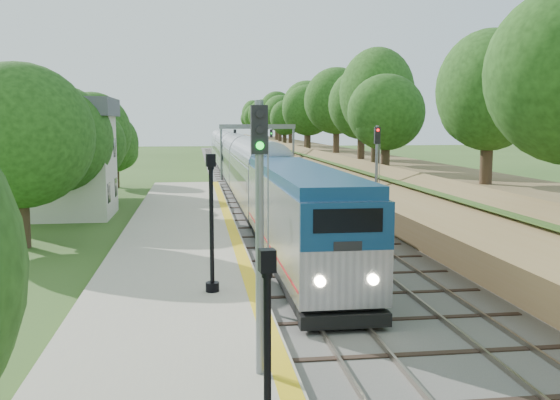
{
  "coord_description": "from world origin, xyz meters",
  "views": [
    {
      "loc": [
        -4.37,
        -13.52,
        6.34
      ],
      "look_at": [
        -0.5,
        14.78,
        2.8
      ],
      "focal_mm": 40.0,
      "sensor_mm": 36.0,
      "label": 1
    }
  ],
  "objects": [
    {
      "name": "embankment",
      "position": [
        10.35,
        60.0,
        1.95
      ],
      "size": [
        10.64,
        170.0,
        11.7
      ],
      "color": "brown",
      "rests_on": "ground"
    },
    {
      "name": "lamppost_far",
      "position": [
        -3.83,
        8.21,
        2.57
      ],
      "size": [
        0.48,
        0.48,
        4.89
      ],
      "color": "black",
      "rests_on": "platform"
    },
    {
      "name": "lamppost_mid",
      "position": [
        -3.27,
        -4.01,
        2.16
      ],
      "size": [
        0.39,
        0.39,
        3.99
      ],
      "color": "black",
      "rests_on": "platform"
    },
    {
      "name": "train",
      "position": [
        0.0,
        50.31,
        2.17
      ],
      "size": [
        2.84,
        94.75,
        4.18
      ],
      "color": "black",
      "rests_on": "trackbed"
    },
    {
      "name": "ground",
      "position": [
        0.0,
        0.0,
        0.0
      ],
      "size": [
        320.0,
        320.0,
        0.0
      ],
      "primitive_type": "plane",
      "color": "#2D4C19",
      "rests_on": "ground"
    },
    {
      "name": "trackbed",
      "position": [
        2.0,
        60.0,
        0.07
      ],
      "size": [
        9.5,
        170.0,
        0.28
      ],
      "color": "#4C4944",
      "rests_on": "ground"
    },
    {
      "name": "station_building",
      "position": [
        -14.0,
        30.0,
        4.09
      ],
      "size": [
        8.6,
        6.6,
        8.0
      ],
      "color": "beige",
      "rests_on": "ground"
    },
    {
      "name": "signal_gantry",
      "position": [
        2.47,
        54.99,
        4.82
      ],
      "size": [
        8.4,
        0.38,
        6.2
      ],
      "color": "slate",
      "rests_on": "ground"
    },
    {
      "name": "yellow_stripe",
      "position": [
        -2.35,
        16.0,
        0.39
      ],
      "size": [
        0.55,
        68.0,
        0.01
      ],
      "primitive_type": "cube",
      "color": "gold",
      "rests_on": "platform"
    },
    {
      "name": "signal_farside",
      "position": [
        6.2,
        21.89,
        3.84
      ],
      "size": [
        0.33,
        0.26,
        6.08
      ],
      "color": "slate",
      "rests_on": "ground"
    },
    {
      "name": "trees_behind_platform",
      "position": [
        -11.17,
        20.67,
        4.53
      ],
      "size": [
        7.82,
        53.32,
        7.21
      ],
      "color": "#332316",
      "rests_on": "ground"
    },
    {
      "name": "platform",
      "position": [
        -5.2,
        16.0,
        0.19
      ],
      "size": [
        6.4,
        68.0,
        0.38
      ],
      "primitive_type": "cube",
      "color": "#ACA48B",
      "rests_on": "ground"
    },
    {
      "name": "signal_platform",
      "position": [
        -2.9,
        0.72,
        4.36
      ],
      "size": [
        0.38,
        0.3,
        6.47
      ],
      "color": "slate",
      "rests_on": "platform"
    }
  ]
}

